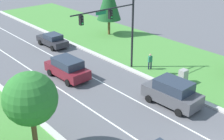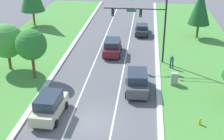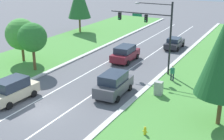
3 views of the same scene
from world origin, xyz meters
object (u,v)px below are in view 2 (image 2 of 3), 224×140
at_px(utility_cabinet, 174,79).
at_px(oak_near_left_tree, 7,41).
at_px(champagne_suv, 49,106).
at_px(pedestrian, 172,61).
at_px(oak_far_left_tree, 31,45).
at_px(fire_hydrant, 200,122).
at_px(conifer_near_right_tree, 200,7).
at_px(burgundy_suv, 112,47).
at_px(graphite_suv, 137,81).
at_px(charcoal_sedan, 142,29).
at_px(traffic_signal_mast, 147,20).

height_order(utility_cabinet, oak_near_left_tree, oak_near_left_tree).
bearing_deg(champagne_suv, pedestrian, 48.47).
xyz_separation_m(utility_cabinet, oak_far_left_tree, (-14.59, -0.09, 3.10)).
xyz_separation_m(fire_hydrant, oak_far_left_tree, (-16.20, 6.90, 3.42)).
bearing_deg(pedestrian, conifer_near_right_tree, -93.75).
bearing_deg(champagne_suv, fire_hydrant, 3.09).
bearing_deg(oak_far_left_tree, conifer_near_right_tree, 39.32).
bearing_deg(oak_near_left_tree, burgundy_suv, 28.65).
height_order(champagne_suv, utility_cabinet, champagne_suv).
bearing_deg(pedestrian, utility_cabinet, 107.28).
bearing_deg(graphite_suv, conifer_near_right_tree, 62.15).
relative_size(charcoal_sedan, burgundy_suv, 0.94).
height_order(champagne_suv, oak_near_left_tree, oak_near_left_tree).
distance_m(champagne_suv, pedestrian, 15.48).
bearing_deg(traffic_signal_mast, oak_far_left_tree, -153.89).
xyz_separation_m(traffic_signal_mast, charcoal_sedan, (-0.74, 10.66, -4.37)).
xyz_separation_m(utility_cabinet, conifer_near_right_tree, (4.27, 15.36, 3.90)).
distance_m(pedestrian, oak_far_left_tree, 15.40).
bearing_deg(oak_near_left_tree, traffic_signal_mast, 14.19).
bearing_deg(graphite_suv, pedestrian, 54.65).
distance_m(utility_cabinet, fire_hydrant, 7.18).
relative_size(utility_cabinet, pedestrian, 0.79).
height_order(fire_hydrant, oak_far_left_tree, oak_far_left_tree).
height_order(pedestrian, fire_hydrant, pedestrian).
height_order(fire_hydrant, oak_near_left_tree, oak_near_left_tree).
xyz_separation_m(burgundy_suv, pedestrian, (7.16, -3.72, -0.05)).
bearing_deg(charcoal_sedan, oak_near_left_tree, -135.83).
relative_size(burgundy_suv, pedestrian, 2.83).
relative_size(charcoal_sedan, oak_near_left_tree, 0.85).
distance_m(charcoal_sedan, oak_near_left_tree, 20.55).
relative_size(traffic_signal_mast, champagne_suv, 1.67).
distance_m(conifer_near_right_tree, oak_far_left_tree, 24.39).
distance_m(pedestrian, oak_near_left_tree, 18.34).
relative_size(charcoal_sedan, fire_hydrant, 6.41).
bearing_deg(burgundy_suv, fire_hydrant, -61.05).
bearing_deg(utility_cabinet, conifer_near_right_tree, 74.46).
bearing_deg(oak_near_left_tree, pedestrian, 7.01).
distance_m(utility_cabinet, conifer_near_right_tree, 16.41).
relative_size(traffic_signal_mast, burgundy_suv, 1.62).
bearing_deg(burgundy_suv, oak_near_left_tree, -153.25).
relative_size(fire_hydrant, oak_far_left_tree, 0.13).
distance_m(traffic_signal_mast, conifer_near_right_tree, 12.16).
bearing_deg(utility_cabinet, champagne_suv, -146.60).
height_order(champagne_suv, conifer_near_right_tree, conifer_near_right_tree).
height_order(champagne_suv, burgundy_suv, champagne_suv).
height_order(traffic_signal_mast, charcoal_sedan, traffic_signal_mast).
bearing_deg(champagne_suv, graphite_suv, 39.54).
height_order(champagne_suv, pedestrian, champagne_suv).
distance_m(burgundy_suv, conifer_near_right_tree, 14.22).
distance_m(oak_near_left_tree, oak_far_left_tree, 3.97).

